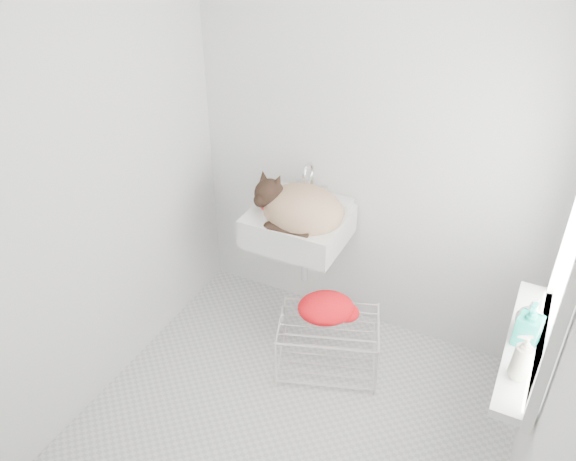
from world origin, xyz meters
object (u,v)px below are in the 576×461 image
at_px(wire_rack, 328,347).
at_px(bottle_c, 527,329).
at_px(bottle_a, 517,376).
at_px(bottle_b, 524,343).
at_px(sink, 298,213).
at_px(cat, 299,209).

relative_size(wire_rack, bottle_c, 3.62).
bearing_deg(bottle_c, bottle_a, -90.00).
bearing_deg(bottle_c, bottle_b, -90.00).
distance_m(sink, cat, 0.05).
distance_m(sink, bottle_c, 1.41).
distance_m(bottle_a, bottle_c, 0.31).
relative_size(cat, bottle_b, 2.57).
bearing_deg(bottle_c, sink, 161.48).
bearing_deg(bottle_a, sink, 150.34).
distance_m(cat, bottle_b, 1.43).
height_order(sink, bottle_c, sink).
height_order(wire_rack, bottle_c, bottle_c).
height_order(bottle_a, bottle_b, bottle_b).
bearing_deg(wire_rack, bottle_b, -15.45).
relative_size(sink, bottle_b, 2.62).
bearing_deg(bottle_b, bottle_c, 90.00).
xyz_separation_m(bottle_a, bottle_b, (0.00, 0.21, 0.00)).
bearing_deg(wire_rack, cat, 141.75).
distance_m(sink, bottle_a, 1.54).
height_order(cat, bottle_b, cat).
bearing_deg(bottle_b, wire_rack, 164.55).
height_order(sink, bottle_a, sink).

